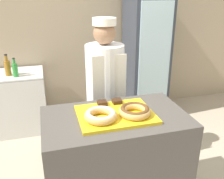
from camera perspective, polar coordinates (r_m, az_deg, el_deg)
The scene contains 12 objects.
wall_back at distance 3.83m, azimuth -8.47°, elevation 13.85°, with size 8.00×0.06×2.70m.
display_counter at distance 2.20m, azimuth 0.74°, elevation -17.22°, with size 1.12×0.66×0.97m.
serving_tray at distance 1.93m, azimuth 0.81°, elevation -5.72°, with size 0.58×0.44×0.02m.
donut_light_glaze at distance 1.82m, azimuth -2.61°, elevation -5.83°, with size 0.24×0.24×0.06m.
donut_chocolate_glaze at distance 1.89m, azimuth 5.24°, elevation -4.81°, with size 0.24×0.24×0.06m.
brownie_back_left at distance 2.05m, azimuth -2.26°, elevation -3.10°, with size 0.07×0.07×0.03m.
brownie_back_right at distance 2.08m, azimuth 1.15°, elevation -2.70°, with size 0.07×0.07×0.03m.
baker_person at distance 2.57m, azimuth -1.53°, elevation -1.35°, with size 0.38×0.38×1.63m.
beverage_fridge at distance 3.82m, azimuth 7.75°, elevation 7.70°, with size 0.56×0.63×1.90m.
chest_freezer at distance 3.74m, azimuth -23.09°, elevation -2.80°, with size 1.07×0.60×0.83m.
bottle_amber at distance 3.49m, azimuth -22.76°, elevation 4.70°, with size 0.08×0.08×0.28m.
bottle_green at distance 3.41m, azimuth -21.27°, elevation 4.29°, with size 0.07×0.07×0.24m.
Camera 1 is at (-0.49, -1.64, 1.87)m, focal length 40.00 mm.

